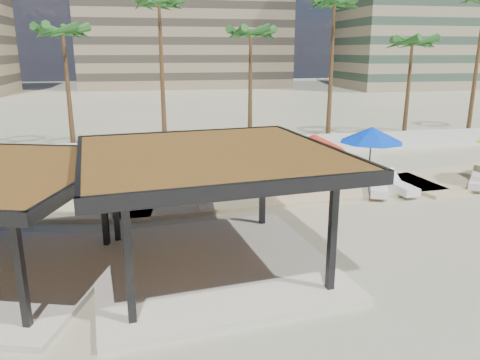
{
  "coord_description": "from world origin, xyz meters",
  "views": [
    {
      "loc": [
        -4.41,
        -13.77,
        6.71
      ],
      "look_at": [
        -0.51,
        4.98,
        1.4
      ],
      "focal_mm": 35.0,
      "sensor_mm": 36.0,
      "label": 1
    }
  ],
  "objects_px": {
    "pavilion_central": "(211,199)",
    "lounger_a": "(206,199)",
    "lounger_b": "(378,188)",
    "umbrella_c": "(314,142)",
    "lounger_d": "(478,182)",
    "lounger_c": "(399,186)"
  },
  "relations": [
    {
      "from": "pavilion_central",
      "to": "umbrella_c",
      "type": "distance_m",
      "value": 8.99
    },
    {
      "from": "pavilion_central",
      "to": "umbrella_c",
      "type": "xyz_separation_m",
      "value": [
        5.88,
        6.79,
        0.28
      ]
    },
    {
      "from": "pavilion_central",
      "to": "lounger_b",
      "type": "height_order",
      "value": "pavilion_central"
    },
    {
      "from": "umbrella_c",
      "to": "pavilion_central",
      "type": "bearing_deg",
      "value": -130.93
    },
    {
      "from": "lounger_a",
      "to": "lounger_d",
      "type": "distance_m",
      "value": 13.68
    },
    {
      "from": "pavilion_central",
      "to": "lounger_c",
      "type": "xyz_separation_m",
      "value": [
        10.03,
        6.02,
        -1.9
      ]
    },
    {
      "from": "umbrella_c",
      "to": "lounger_a",
      "type": "distance_m",
      "value": 5.73
    },
    {
      "from": "lounger_b",
      "to": "umbrella_c",
      "type": "bearing_deg",
      "value": 100.11
    },
    {
      "from": "lounger_d",
      "to": "lounger_c",
      "type": "bearing_deg",
      "value": 132.01
    },
    {
      "from": "pavilion_central",
      "to": "lounger_a",
      "type": "distance_m",
      "value": 6.35
    },
    {
      "from": "pavilion_central",
      "to": "lounger_c",
      "type": "relative_size",
      "value": 3.57
    },
    {
      "from": "lounger_c",
      "to": "lounger_b",
      "type": "bearing_deg",
      "value": 85.87
    },
    {
      "from": "pavilion_central",
      "to": "lounger_a",
      "type": "xyz_separation_m",
      "value": [
        0.66,
        6.01,
        -1.94
      ]
    },
    {
      "from": "lounger_a",
      "to": "lounger_b",
      "type": "xyz_separation_m",
      "value": [
        8.27,
        0.01,
        0.04
      ]
    },
    {
      "from": "lounger_a",
      "to": "lounger_c",
      "type": "bearing_deg",
      "value": -81.73
    },
    {
      "from": "pavilion_central",
      "to": "lounger_b",
      "type": "relative_size",
      "value": 3.4
    },
    {
      "from": "lounger_b",
      "to": "lounger_c",
      "type": "relative_size",
      "value": 1.05
    },
    {
      "from": "umbrella_c",
      "to": "lounger_c",
      "type": "xyz_separation_m",
      "value": [
        4.15,
        -0.76,
        -2.18
      ]
    },
    {
      "from": "lounger_b",
      "to": "lounger_d",
      "type": "distance_m",
      "value": 5.41
    },
    {
      "from": "umbrella_c",
      "to": "lounger_d",
      "type": "relative_size",
      "value": 1.79
    },
    {
      "from": "pavilion_central",
      "to": "umbrella_c",
      "type": "relative_size",
      "value": 2.27
    },
    {
      "from": "lounger_c",
      "to": "pavilion_central",
      "type": "bearing_deg",
      "value": 116.67
    }
  ]
}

